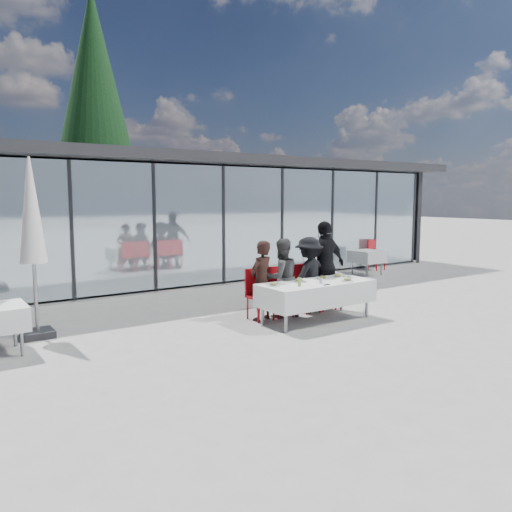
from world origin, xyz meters
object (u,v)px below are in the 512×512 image
at_px(diner_chair_a, 258,291).
at_px(diner_c, 309,275).
at_px(plate_c, 323,278).
at_px(market_umbrella, 32,221).
at_px(juice_bottle, 299,282).
at_px(plate_extra, 348,280).
at_px(spare_chair_a, 374,253).
at_px(plate_a, 274,284).
at_px(spare_chair_b, 345,253).
at_px(plate_b, 299,281).
at_px(lounger, 319,269).
at_px(diner_chair_c, 305,285).
at_px(dining_table, 316,293).
at_px(diner_chair_d, 321,283).
at_px(diner_d, 325,266).
at_px(diner_chair_b, 278,289).
at_px(folded_eyeglasses, 327,285).
at_px(plate_d, 338,276).
at_px(spare_table_right, 367,257).
at_px(diner_b, 281,278).
at_px(diner_a, 261,281).
at_px(conifer_tree, 95,105).

bearing_deg(diner_chair_a, diner_c, -5.62).
relative_size(plate_c, market_umbrella, 0.08).
height_order(plate_c, juice_bottle, juice_bottle).
height_order(plate_extra, spare_chair_a, spare_chair_a).
relative_size(plate_extra, juice_bottle, 1.56).
bearing_deg(plate_a, plate_c, 2.55).
distance_m(plate_c, spare_chair_b, 6.60).
distance_m(plate_b, lounger, 5.32).
xyz_separation_m(diner_chair_c, plate_extra, (0.19, -1.03, 0.24)).
bearing_deg(lounger, dining_table, -132.20).
bearing_deg(spare_chair_b, lounger, -157.99).
xyz_separation_m(diner_chair_d, spare_chair_b, (4.45, 3.82, 0.00)).
xyz_separation_m(diner_chair_d, plate_extra, (-0.25, -1.03, 0.24)).
xyz_separation_m(diner_c, spare_chair_b, (4.90, 3.93, -0.24)).
bearing_deg(diner_d, diner_chair_c, -20.67).
distance_m(dining_table, plate_b, 0.41).
relative_size(dining_table, diner_chair_d, 2.32).
distance_m(diner_chair_b, diner_chair_c, 0.70).
xyz_separation_m(plate_c, folded_eyeglasses, (-0.39, -0.54, -0.02)).
distance_m(diner_chair_a, diner_chair_b, 0.48).
relative_size(diner_d, plate_d, 7.66).
height_order(diner_chair_a, spare_table_right, diner_chair_a).
relative_size(plate_b, spare_chair_a, 0.25).
relative_size(diner_chair_b, spare_chair_b, 1.00).
bearing_deg(plate_c, diner_chair_c, 86.95).
xyz_separation_m(diner_b, diner_chair_b, (-0.00, 0.12, -0.23)).
height_order(diner_chair_a, diner_c, diner_c).
bearing_deg(plate_d, diner_a, 163.63).
relative_size(plate_a, market_umbrella, 0.08).
distance_m(diner_b, plate_extra, 1.28).
bearing_deg(folded_eyeglasses, juice_bottle, 159.20).
distance_m(diner_chair_b, diner_c, 0.75).
bearing_deg(diner_chair_b, plate_c, -40.51).
relative_size(diner_a, plate_extra, 6.31).
height_order(dining_table, diner_c, diner_c).
bearing_deg(dining_table, diner_c, 61.07).
bearing_deg(diner_d, spare_chair_a, -152.93).
height_order(diner_chair_b, market_umbrella, market_umbrella).
bearing_deg(diner_chair_a, dining_table, -42.12).
distance_m(dining_table, spare_chair_b, 6.96).
relative_size(diner_chair_b, lounger, 0.68).
distance_m(diner_chair_d, plate_a, 1.84).
relative_size(diner_b, spare_table_right, 1.80).
relative_size(diner_b, diner_c, 1.00).
height_order(diner_c, diner_d, diner_d).
xyz_separation_m(juice_bottle, conifer_tree, (0.57, 13.49, 5.16)).
bearing_deg(diner_a, market_umbrella, -33.44).
relative_size(diner_b, spare_chair_b, 1.59).
bearing_deg(diner_chair_b, diner_b, -90.00).
xyz_separation_m(dining_table, plate_d, (0.74, 0.17, 0.24)).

